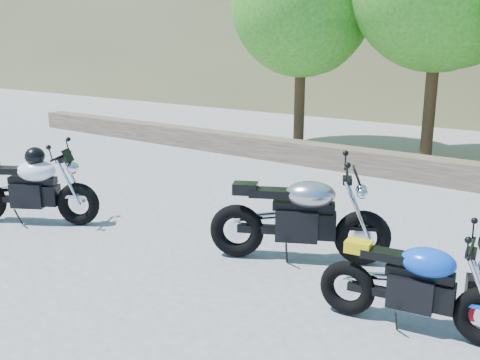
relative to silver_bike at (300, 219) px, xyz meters
name	(u,v)px	position (x,y,z in m)	size (l,w,h in m)	color
ground	(185,244)	(-1.55, -0.47, -0.56)	(90.00, 90.00, 0.00)	gray
stone_wall	(357,160)	(-1.55, 5.03, -0.31)	(22.00, 0.55, 0.50)	#483C30
tree_decid_left	(304,6)	(-3.95, 6.67, 3.07)	(3.67, 3.67, 5.62)	#382314
silver_bike	(300,219)	(0.00, 0.00, 0.00)	(2.12, 1.23, 1.16)	black
white_bike	(29,186)	(-4.08, -1.22, 0.03)	(1.95, 1.24, 1.20)	black
blue_bike	(415,286)	(1.77, -0.82, -0.11)	(1.86, 0.59, 0.94)	black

